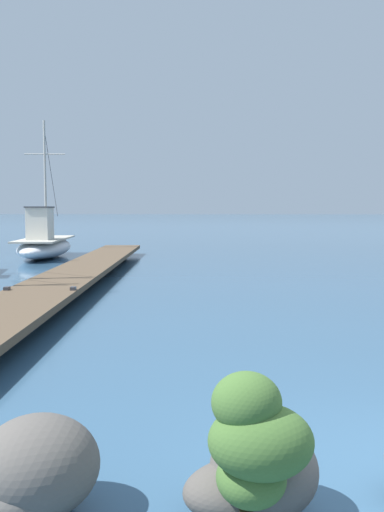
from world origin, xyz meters
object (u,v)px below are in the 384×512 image
fishing_boat_1 (44,244)px  coastal_shrub (255,443)px  shore_rock_near_left (30,471)px  shore_rock_near_right (258,475)px

fishing_boat_1 → coastal_shrub: 25.11m
shore_rock_near_left → shore_rock_near_right: (1.81, 0.09, -0.03)m
shore_rock_near_right → coastal_shrub: (-0.05, -0.43, 0.45)m
fishing_boat_1 → shore_rock_near_left: 24.21m
fishing_boat_1 → shore_rock_near_right: 24.72m
shore_rock_near_left → coastal_shrub: coastal_shrub is taller
fishing_boat_1 → shore_rock_near_left: (7.10, -23.15, -0.33)m
shore_rock_near_right → coastal_shrub: size_ratio=1.01×
shore_rock_near_left → shore_rock_near_right: size_ratio=1.06×
shore_rock_near_left → coastal_shrub: size_ratio=1.08×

